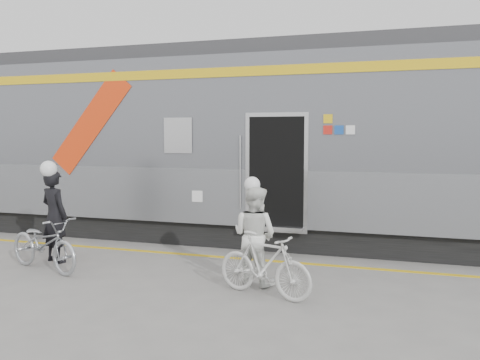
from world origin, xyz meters
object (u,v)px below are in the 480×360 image
at_px(man, 54,216).
at_px(bicycle_left, 44,244).
at_px(woman, 255,235).
at_px(bicycle_right, 264,265).

height_order(man, bicycle_left, man).
distance_m(woman, bicycle_right, 0.69).
xyz_separation_m(bicycle_left, bicycle_right, (3.86, -0.21, -0.00)).
xyz_separation_m(man, woman, (3.76, -0.21, -0.08)).
xyz_separation_m(bicycle_left, woman, (3.56, 0.34, 0.29)).
height_order(woman, bicycle_right, woman).
height_order(man, woman, man).
relative_size(man, bicycle_left, 0.95).
distance_m(man, bicycle_left, 0.69).
xyz_separation_m(man, bicycle_right, (4.06, -0.76, -0.37)).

